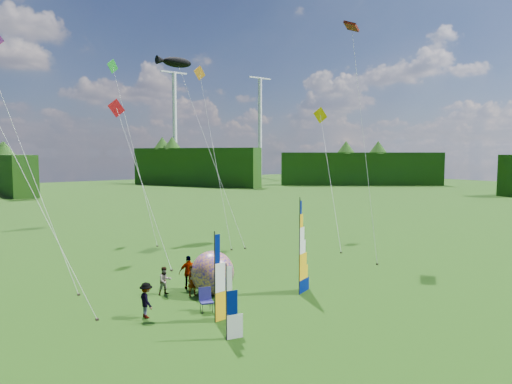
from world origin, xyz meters
TOP-DOWN VIEW (x-y plane):
  - ground at (0.00, 0.00)m, footprint 220.00×220.00m
  - treeline_ring at (0.00, 0.00)m, footprint 210.00×210.00m
  - turbine_left at (70.00, 95.00)m, footprint 8.00×1.20m
  - turbine_right at (45.00, 102.00)m, footprint 8.00×1.20m
  - feather_banner_main at (0.79, 2.55)m, footprint 1.31×0.58m
  - side_banner_left at (-4.91, 1.88)m, footprint 1.10×0.23m
  - side_banner_far at (-5.57, -0.03)m, footprint 0.91×0.31m
  - bol_inflatable at (-2.79, 5.50)m, footprint 3.04×3.04m
  - spectator_a at (-3.79, 5.87)m, footprint 0.61×0.42m
  - spectator_b at (-4.87, 6.94)m, footprint 0.74×0.39m
  - spectator_c at (-7.09, 4.31)m, footprint 0.46×1.08m
  - spectator_d at (-3.34, 7.08)m, footprint 1.18×0.82m
  - camp_chair at (-4.51, 3.30)m, footprint 0.83×0.83m
  - kite_whale at (5.72, 19.88)m, footprint 6.96×16.01m
  - kite_rainbow_delta at (-10.27, 12.65)m, footprint 9.62×11.95m
  - kite_parafoil at (10.72, 6.58)m, footprint 9.57×10.81m
  - small_kite_red at (-2.47, 15.29)m, footprint 3.91×10.87m
  - small_kite_orange at (5.11, 17.76)m, footprint 4.90×10.02m
  - small_kite_yellow at (12.78, 11.80)m, footprint 9.70×11.44m
  - small_kite_pink at (-10.98, 8.81)m, footprint 9.58×11.05m
  - small_kite_green at (0.29, 23.37)m, footprint 6.48×11.43m

SIDE VIEW (x-z plane):
  - ground at x=0.00m, z-range 0.00..0.00m
  - camp_chair at x=-4.51m, z-range 0.00..1.14m
  - spectator_b at x=-4.87m, z-range 0.00..1.50m
  - spectator_a at x=-3.79m, z-range 0.00..1.63m
  - spectator_c at x=-7.09m, z-range 0.00..1.64m
  - spectator_d at x=-3.34m, z-range 0.00..1.86m
  - bol_inflatable at x=-2.79m, z-range 0.00..2.33m
  - side_banner_far at x=-5.57m, z-range 0.00..3.04m
  - side_banner_left at x=-4.91m, z-range 0.00..3.97m
  - feather_banner_main at x=0.79m, z-range 0.00..5.04m
  - treeline_ring at x=0.00m, z-range 0.00..8.00m
  - small_kite_red at x=-2.47m, z-range 0.00..12.12m
  - small_kite_yellow at x=12.78m, z-range 0.00..12.33m
  - small_kite_pink at x=-10.98m, z-range 0.00..13.53m
  - small_kite_orange at x=5.11m, z-range 0.00..15.82m
  - kite_rainbow_delta at x=-10.27m, z-range 0.00..16.70m
  - small_kite_green at x=0.29m, z-range 0.00..16.77m
  - kite_whale at x=5.72m, z-range 0.00..18.06m
  - kite_parafoil at x=10.72m, z-range 0.00..19.22m
  - turbine_left at x=70.00m, z-range 0.00..30.00m
  - turbine_right at x=45.00m, z-range 0.00..30.00m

